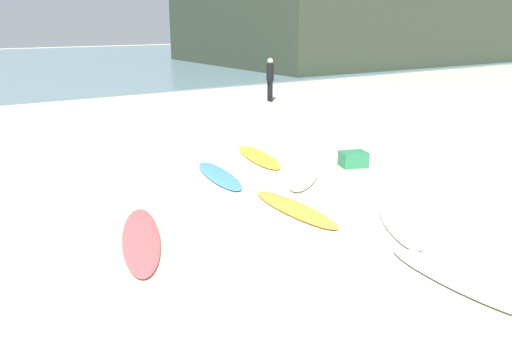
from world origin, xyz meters
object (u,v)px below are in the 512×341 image
Objects in this scene: surfboard_5 at (141,239)px; surfboard_6 at (461,280)px; beachgoer_far at (270,78)px; surfboard_2 at (295,209)px; surfboard_1 at (304,176)px; surfboard_4 at (400,224)px; surfboard_0 at (259,157)px; surfboard_3 at (219,175)px; beach_cooler at (353,159)px.

surfboard_6 is at bearing -30.07° from surfboard_5.
surfboard_5 is at bearing -28.36° from beachgoer_far.
surfboard_6 is at bearing 93.88° from surfboard_2.
surfboard_1 reaches higher than surfboard_2.
surfboard_1 reaches higher than surfboard_6.
surfboard_4 is at bearing 66.34° from surfboard_6.
surfboard_0 is 6.45m from surfboard_6.
beachgoer_far reaches higher than surfboard_3.
beach_cooler is (2.76, 1.48, 0.13)m from surfboard_2.
surfboard_0 is 4.67m from surfboard_4.
surfboard_5 is 13.69m from beachgoer_far.
surfboard_5 is at bearing -4.00° from surfboard_2.
surfboard_0 is at bearing 56.49° from surfboard_5.
beach_cooler is at bearing 172.48° from surfboard_3.
surfboard_1 is 3.76× the size of beach_cooler.
surfboard_3 is at bearing 161.88° from beach_cooler.
surfboard_4 is at bearing -11.50° from beachgoer_far.
surfboard_5 is (-2.63, 0.24, 0.00)m from surfboard_2.
surfboard_2 is at bearing -18.51° from beachgoer_far.
surfboard_2 is at bearing -22.06° from surfboard_4.
surfboard_5 is 1.51× the size of beachgoer_far.
surfboard_0 is 1.71m from surfboard_3.
surfboard_5 is 5.53m from beach_cooler.
surfboard_2 is at bearing 79.71° from surfboard_0.
surfboard_0 is at bearing -22.20° from beachgoer_far.
beachgoer_far is (6.78, 7.81, 0.90)m from surfboard_3.
surfboard_0 is at bearing -45.75° from surfboard_1.
surfboard_1 is at bearing 36.52° from surfboard_5.
surfboard_5 is (-3.58, 1.69, -0.00)m from surfboard_4.
surfboard_0 is 4.10× the size of beach_cooler.
surfboard_6 is (-1.28, -6.32, 0.00)m from surfboard_0.
beach_cooler is (-3.93, -8.74, -0.76)m from beachgoer_far.
surfboard_0 is 1.82m from surfboard_1.
beachgoer_far is at bearing 65.87° from surfboard_6.
surfboard_5 reaches higher than surfboard_0.
surfboard_4 is (-0.47, -4.65, 0.00)m from surfboard_0.
surfboard_3 is at bearing -26.26° from beachgoer_far.
beachgoer_far is at bearing -81.53° from surfboard_4.
surfboard_4 is at bearing 115.66° from surfboard_3.
surfboard_2 is at bearing -151.83° from beach_cooler.
surfboard_3 is 3.34m from surfboard_5.
surfboard_1 is 0.97× the size of surfboard_2.
surfboard_4 is 1.86m from surfboard_6.
surfboard_1 is at bearing -62.79° from surfboard_4.
surfboard_5 is at bearing 131.58° from surfboard_6.
beachgoer_far is at bearing -73.86° from surfboard_1.
surfboard_5 is at bearing 63.60° from surfboard_1.
surfboard_0 is at bearing -112.71° from surfboard_2.
surfboard_3 is (-0.09, 2.41, -0.00)m from surfboard_2.
surfboard_6 is 14.89m from beachgoer_far.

